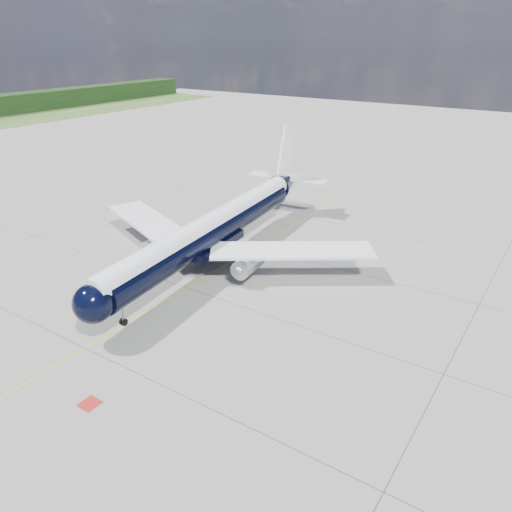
# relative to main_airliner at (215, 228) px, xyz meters

# --- Properties ---
(ground) EXTENTS (320.00, 320.00, 0.00)m
(ground) POSITION_rel_main_airliner_xyz_m (2.08, 11.53, -4.56)
(ground) COLOR gray
(ground) RESTS_ON ground
(taxiway_centerline) EXTENTS (0.16, 160.00, 0.01)m
(taxiway_centerline) POSITION_rel_main_airliner_xyz_m (2.08, 6.53, -4.55)
(taxiway_centerline) COLOR #DEA80B
(taxiway_centerline) RESTS_ON ground
(red_marking) EXTENTS (1.60, 1.60, 0.01)m
(red_marking) POSITION_rel_main_airliner_xyz_m (8.88, -28.47, -4.55)
(red_marking) COLOR maroon
(red_marking) RESTS_ON ground
(main_airliner) EXTENTS (41.53, 50.82, 14.68)m
(main_airliner) POSITION_rel_main_airliner_xyz_m (0.00, 0.00, 0.00)
(main_airliner) COLOR black
(main_airliner) RESTS_ON ground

